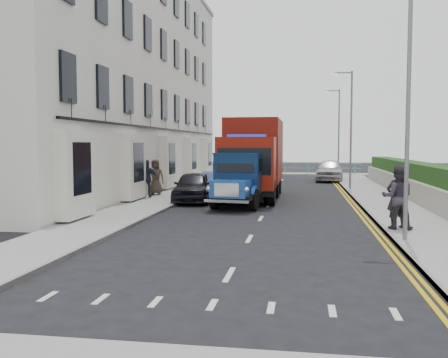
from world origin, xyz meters
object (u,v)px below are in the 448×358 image
at_px(lamp_mid, 349,123).
at_px(red_lorry, 254,156).
at_px(lamp_near, 404,97).
at_px(parked_car_front, 193,187).
at_px(lamp_far, 337,128).
at_px(pedestrian_east_near, 397,198).
at_px(bedford_lorry, 240,183).

bearing_deg(lamp_mid, red_lorry, -135.16).
distance_m(lamp_near, parked_car_front, 12.23).
xyz_separation_m(lamp_far, parked_car_front, (-7.78, -17.14, -3.28)).
relative_size(lamp_mid, parked_car_front, 1.66).
distance_m(lamp_far, parked_car_front, 19.11).
height_order(lamp_far, parked_car_front, lamp_far).
height_order(red_lorry, pedestrian_east_near, red_lorry).
xyz_separation_m(lamp_mid, parked_car_front, (-7.78, -7.14, -3.28)).
height_order(parked_car_front, pedestrian_east_near, pedestrian_east_near).
relative_size(lamp_near, lamp_far, 1.00).
relative_size(lamp_far, parked_car_front, 1.66).
distance_m(lamp_far, bedford_lorry, 19.98).
relative_size(lamp_near, bedford_lorry, 1.37).
relative_size(lamp_near, parked_car_front, 1.66).
relative_size(lamp_mid, pedestrian_east_near, 3.71).
bearing_deg(lamp_far, pedestrian_east_near, -89.47).
xyz_separation_m(lamp_near, lamp_far, (0.00, 26.00, 0.00)).
xyz_separation_m(bedford_lorry, red_lorry, (0.21, 3.94, 1.05)).
relative_size(lamp_mid, lamp_far, 1.00).
xyz_separation_m(parked_car_front, pedestrian_east_near, (8.00, -6.96, 0.34)).
height_order(lamp_far, pedestrian_east_near, lamp_far).
relative_size(parked_car_front, pedestrian_east_near, 2.24).
bearing_deg(lamp_near, lamp_far, 90.00).
bearing_deg(bedford_lorry, red_lorry, 95.36).
bearing_deg(bedford_lorry, lamp_near, -44.14).
height_order(lamp_near, lamp_mid, same).
distance_m(lamp_mid, pedestrian_east_near, 14.41).
xyz_separation_m(red_lorry, pedestrian_east_near, (5.34, -9.02, -1.06)).
xyz_separation_m(lamp_mid, red_lorry, (-5.12, -5.09, -1.87)).
bearing_deg(red_lorry, pedestrian_east_near, -59.11).
distance_m(lamp_near, pedestrian_east_near, 3.50).
bearing_deg(lamp_mid, parked_car_front, -137.44).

